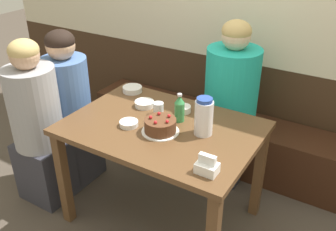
# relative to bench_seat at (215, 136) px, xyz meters

# --- Properties ---
(ground_plane) EXTENTS (12.00, 12.00, 0.00)m
(ground_plane) POSITION_rel_bench_seat_xyz_m (0.00, -0.83, -0.21)
(ground_plane) COLOR #4C4238
(back_wall) EXTENTS (4.80, 0.04, 2.50)m
(back_wall) POSITION_rel_bench_seat_xyz_m (0.00, 0.22, 1.04)
(back_wall) COLOR #3D2819
(back_wall) RESTS_ON ground_plane
(bench_seat) EXTENTS (2.22, 0.38, 0.42)m
(bench_seat) POSITION_rel_bench_seat_xyz_m (0.00, 0.00, 0.00)
(bench_seat) COLOR #381E11
(bench_seat) RESTS_ON ground_plane
(dining_table) EXTENTS (1.16, 0.82, 0.72)m
(dining_table) POSITION_rel_bench_seat_xyz_m (0.00, -0.83, 0.41)
(dining_table) COLOR brown
(dining_table) RESTS_ON ground_plane
(birthday_cake) EXTENTS (0.22, 0.22, 0.10)m
(birthday_cake) POSITION_rel_bench_seat_xyz_m (0.03, -0.90, 0.55)
(birthday_cake) COLOR white
(birthday_cake) RESTS_ON dining_table
(water_pitcher) EXTENTS (0.11, 0.11, 0.23)m
(water_pitcher) POSITION_rel_bench_seat_xyz_m (0.25, -0.78, 0.62)
(water_pitcher) COLOR white
(water_pitcher) RESTS_ON dining_table
(soju_bottle) EXTENTS (0.06, 0.06, 0.18)m
(soju_bottle) POSITION_rel_bench_seat_xyz_m (0.06, -0.72, 0.60)
(soju_bottle) COLOR #388E4C
(soju_bottle) RESTS_ON dining_table
(napkin_holder) EXTENTS (0.11, 0.08, 0.11)m
(napkin_holder) POSITION_rel_bench_seat_xyz_m (0.44, -1.11, 0.55)
(napkin_holder) COLOR white
(napkin_holder) RESTS_ON dining_table
(bowl_soup_white) EXTENTS (0.11, 0.11, 0.03)m
(bowl_soup_white) POSITION_rel_bench_seat_xyz_m (-0.17, -0.94, 0.53)
(bowl_soup_white) COLOR white
(bowl_soup_white) RESTS_ON dining_table
(bowl_rice_small) EXTENTS (0.13, 0.13, 0.04)m
(bowl_rice_small) POSITION_rel_bench_seat_xyz_m (-0.24, -0.67, 0.53)
(bowl_rice_small) COLOR white
(bowl_rice_small) RESTS_ON dining_table
(bowl_side_dish) EXTENTS (0.14, 0.14, 0.04)m
(bowl_side_dish) POSITION_rel_bench_seat_xyz_m (-0.44, -0.53, 0.53)
(bowl_side_dish) COLOR white
(bowl_side_dish) RESTS_ON dining_table
(bowl_sauce_shallow) EXTENTS (0.10, 0.10, 0.04)m
(bowl_sauce_shallow) POSITION_rel_bench_seat_xyz_m (0.02, -0.61, 0.53)
(bowl_sauce_shallow) COLOR white
(bowl_sauce_shallow) RESTS_ON dining_table
(glass_water_tall) EXTENTS (0.07, 0.07, 0.08)m
(glass_water_tall) POSITION_rel_bench_seat_xyz_m (-0.10, -0.72, 0.55)
(glass_water_tall) COLOR silver
(glass_water_tall) RESTS_ON dining_table
(person_teal_shirt) EXTENTS (0.34, 0.34, 1.19)m
(person_teal_shirt) POSITION_rel_bench_seat_xyz_m (-0.84, -1.08, 0.36)
(person_teal_shirt) COLOR #33333D
(person_teal_shirt) RESTS_ON ground_plane
(person_pale_blue_shirt) EXTENTS (0.34, 0.33, 1.18)m
(person_pale_blue_shirt) POSITION_rel_bench_seat_xyz_m (-0.84, -0.78, 0.36)
(person_pale_blue_shirt) COLOR #33333D
(person_pale_blue_shirt) RESTS_ON ground_plane
(person_grey_tee) EXTENTS (0.39, 0.39, 1.24)m
(person_grey_tee) POSITION_rel_bench_seat_xyz_m (0.17, -0.16, 0.41)
(person_grey_tee) COLOR #33333D
(person_grey_tee) RESTS_ON ground_plane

